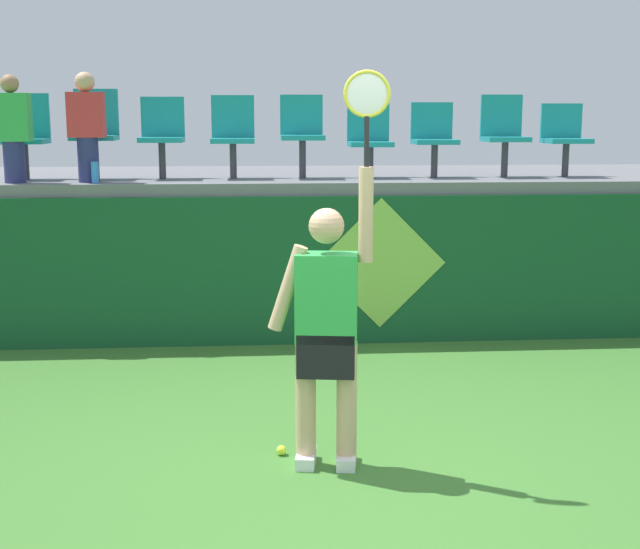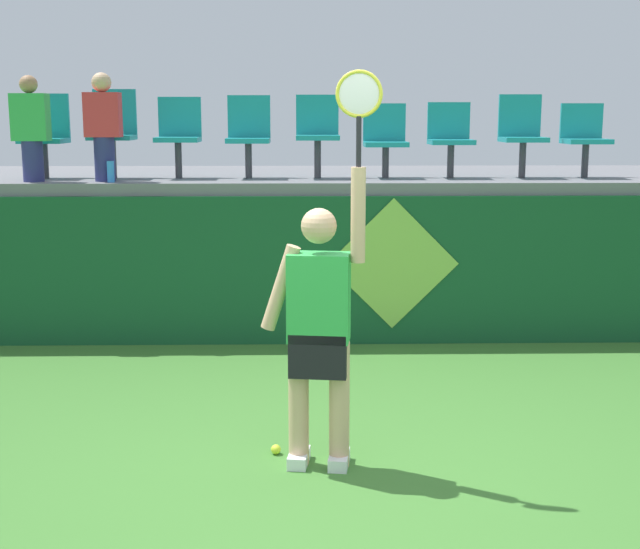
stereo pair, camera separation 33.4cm
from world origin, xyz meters
name	(u,v)px [view 2 (the right image)]	position (x,y,z in m)	size (l,w,h in m)	color
ground_plane	(328,487)	(0.00, 0.00, 0.00)	(40.00, 40.00, 0.00)	#3D752D
court_back_wall	(318,270)	(0.00, 3.42, 0.72)	(11.94, 0.20, 1.45)	#144C28
spectator_platform	(316,179)	(0.00, 4.81, 1.51)	(11.94, 2.88, 0.12)	slate
tennis_player	(320,324)	(-0.04, 0.34, 0.93)	(0.75, 0.31, 2.48)	white
tennis_ball	(276,449)	(-0.33, 0.52, 0.03)	(0.07, 0.07, 0.07)	#D1E533
water_bottle	(111,172)	(-2.00, 3.54, 1.67)	(0.07, 0.07, 0.21)	#338CE5
stadium_chair_0	(46,132)	(-2.77, 4.12, 2.04)	(0.44, 0.42, 0.86)	#38383D
stadium_chair_1	(113,129)	(-2.08, 4.12, 2.07)	(0.44, 0.42, 0.90)	#38383D
stadium_chair_2	(179,133)	(-1.41, 4.12, 2.03)	(0.44, 0.42, 0.82)	#38383D
stadium_chair_3	(249,133)	(-0.70, 4.12, 2.03)	(0.44, 0.42, 0.84)	#38383D
stadium_chair_4	(317,131)	(0.01, 4.12, 2.05)	(0.44, 0.42, 0.85)	#38383D
stadium_chair_5	(385,137)	(0.71, 4.12, 1.98)	(0.44, 0.42, 0.76)	#38383D
stadium_chair_6	(450,136)	(1.38, 4.11, 2.00)	(0.44, 0.42, 0.77)	#38383D
stadium_chair_7	(522,132)	(2.12, 4.12, 2.04)	(0.44, 0.42, 0.85)	#38383D
stadium_chair_8	(584,136)	(2.77, 4.11, 2.00)	(0.44, 0.42, 0.76)	#38383D
spectator_0	(31,128)	(-2.77, 3.65, 2.09)	(0.34, 0.20, 1.02)	navy
spectator_1	(103,125)	(-2.08, 3.67, 2.11)	(0.34, 0.20, 1.04)	navy
wall_signage_mount	(392,344)	(0.72, 3.32, 0.00)	(1.27, 0.01, 1.43)	#144C28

